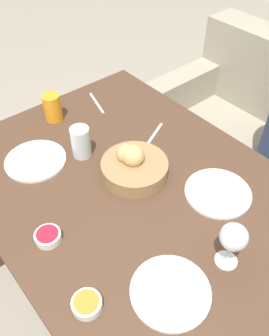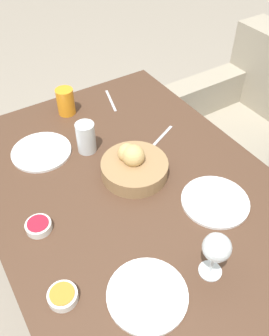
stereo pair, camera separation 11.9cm
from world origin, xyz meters
TOP-DOWN VIEW (x-y plane):
  - ground_plane at (0.00, 0.00)m, footprint 10.00×10.00m
  - dining_table at (0.00, 0.00)m, footprint 1.33×0.93m
  - bread_basket at (-0.08, 0.04)m, footprint 0.23×0.23m
  - plate_near_left at (-0.35, -0.20)m, footprint 0.22×0.22m
  - plate_near_right at (0.32, -0.17)m, footprint 0.21×0.21m
  - plate_far_center at (0.18, 0.19)m, footprint 0.22×0.22m
  - juice_glass at (-0.53, -0.01)m, footprint 0.07×0.07m
  - water_tumbler at (-0.27, -0.04)m, footprint 0.07×0.07m
  - wine_glass at (0.36, 0.01)m, footprint 0.08×0.08m
  - jam_bowl_berry at (-0.03, -0.33)m, footprint 0.08×0.08m
  - jam_bowl_honey at (0.21, -0.36)m, footprint 0.08×0.08m
  - fork_silver at (-0.51, 0.19)m, footprint 0.16×0.05m
  - knife_silver at (-0.19, 0.23)m, footprint 0.08×0.16m

SIDE VIEW (x-z plane):
  - ground_plane at x=0.00m, z-range 0.00..0.00m
  - dining_table at x=0.00m, z-range 0.28..1.05m
  - fork_silver at x=-0.51m, z-range 0.77..0.77m
  - knife_silver at x=-0.19m, z-range 0.77..0.77m
  - plate_near_left at x=-0.35m, z-range 0.77..0.78m
  - plate_near_right at x=0.32m, z-range 0.77..0.78m
  - plate_far_center at x=0.18m, z-range 0.77..0.78m
  - jam_bowl_berry at x=-0.03m, z-range 0.77..0.80m
  - jam_bowl_honey at x=0.21m, z-range 0.77..0.80m
  - bread_basket at x=-0.08m, z-range 0.75..0.86m
  - juice_glass at x=-0.53m, z-range 0.77..0.88m
  - water_tumbler at x=-0.27m, z-range 0.77..0.89m
  - wine_glass at x=0.36m, z-range 0.80..0.96m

